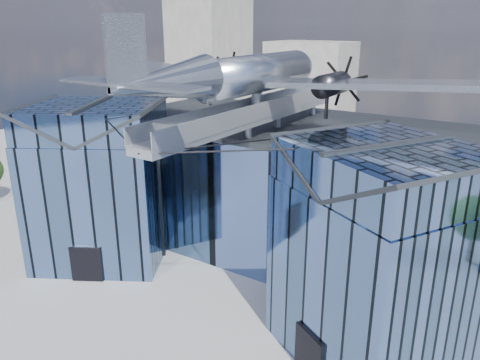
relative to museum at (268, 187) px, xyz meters
The scene contains 4 objects.
ground_plane 8.03m from the museum, 90.00° to the right, with size 120.00×120.00×0.00m, color gray.
museum is the anchor object (origin of this frame).
bg_towers 44.92m from the museum, 88.14° to the left, with size 77.00×24.50×26.00m.
tree_side_w 26.13m from the museum, behind, with size 3.68×3.68×5.56m.
Camera 1 is at (16.31, -22.67, 17.22)m, focal length 35.00 mm.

